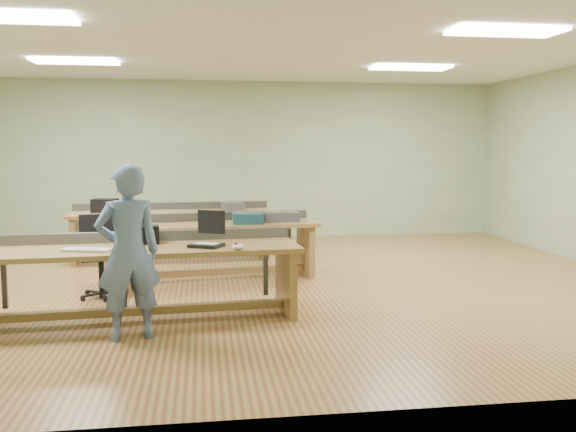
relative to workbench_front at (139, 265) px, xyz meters
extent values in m
plane|color=olive|center=(1.37, 1.55, -0.56)|extent=(10.00, 10.00, 0.00)
plane|color=silver|center=(1.37, 1.55, 2.44)|extent=(10.00, 10.00, 0.00)
cube|color=#9FB88B|center=(1.37, 5.55, 0.94)|extent=(10.00, 0.04, 3.00)
cube|color=#9FB88B|center=(1.37, -2.45, 0.94)|extent=(10.00, 0.04, 3.00)
cube|color=white|center=(-1.13, 0.05, 2.41)|extent=(1.20, 0.50, 0.03)
cube|color=white|center=(-1.13, 3.05, 2.41)|extent=(1.20, 0.50, 0.03)
cube|color=white|center=(3.87, 0.05, 2.41)|extent=(1.20, 0.50, 0.03)
cube|color=white|center=(3.87, 3.05, 2.41)|extent=(1.20, 0.50, 0.03)
cube|color=olive|center=(0.00, -0.04, 0.16)|extent=(3.27, 1.09, 0.05)
cube|color=olive|center=(1.51, 0.07, -0.21)|extent=(0.14, 0.76, 0.70)
cube|color=olive|center=(0.00, -0.04, -0.46)|extent=(2.91, 0.31, 0.08)
cube|color=#4C4F53|center=(-0.03, 0.35, 0.24)|extent=(3.21, 0.32, 0.11)
cube|color=olive|center=(0.78, 1.79, 0.16)|extent=(2.80, 1.06, 0.05)
cube|color=olive|center=(-0.47, 1.64, -0.21)|extent=(0.16, 0.63, 0.70)
cube|color=olive|center=(2.04, 1.95, -0.21)|extent=(0.16, 0.63, 0.70)
cube|color=olive|center=(0.78, 1.79, -0.46)|extent=(2.42, 0.40, 0.08)
cube|color=#4C4F53|center=(0.74, 2.12, 0.24)|extent=(2.72, 0.42, 0.11)
cube|color=olive|center=(0.17, 3.38, 0.16)|extent=(3.12, 0.94, 0.05)
cube|color=olive|center=(-1.27, 3.33, -0.21)|extent=(0.11, 0.73, 0.70)
cube|color=olive|center=(1.61, 3.44, -0.21)|extent=(0.11, 0.73, 0.70)
cube|color=olive|center=(0.17, 3.38, -0.46)|extent=(2.79, 0.21, 0.08)
cube|color=#4C4F53|center=(0.15, 3.75, 0.24)|extent=(3.09, 0.20, 0.11)
imported|color=slate|center=(-0.03, -0.63, 0.23)|extent=(0.67, 0.54, 1.60)
cube|color=black|center=(0.68, -0.11, 0.20)|extent=(0.38, 0.36, 0.03)
cube|color=black|center=(0.73, -0.01, 0.42)|extent=(0.28, 0.15, 0.24)
cube|color=beige|center=(-0.47, -0.22, 0.20)|extent=(0.48, 0.27, 0.03)
ellipsoid|color=white|center=(0.98, -0.31, 0.22)|extent=(0.17, 0.18, 0.06)
cube|color=black|center=(0.05, 0.18, 0.28)|extent=(0.29, 0.20, 0.19)
cylinder|color=black|center=(-0.54, 0.99, -0.33)|extent=(0.06, 0.06, 0.47)
cube|color=black|center=(-0.54, 0.99, -0.07)|extent=(0.55, 0.55, 0.06)
cube|color=black|center=(-0.59, 1.20, 0.19)|extent=(0.43, 0.16, 0.41)
cylinder|color=black|center=(-0.54, 0.99, -0.53)|extent=(0.63, 0.63, 0.06)
cube|color=#153A45|center=(1.23, 1.72, 0.25)|extent=(0.40, 0.30, 0.14)
cube|color=#3C3C3F|center=(1.69, 1.92, 0.25)|extent=(0.49, 0.32, 0.13)
imported|color=#3C3C3F|center=(0.78, 1.68, 0.24)|extent=(0.17, 0.17, 0.10)
cylinder|color=silver|center=(0.72, 1.87, 0.25)|extent=(0.08, 0.08, 0.13)
cube|color=black|center=(-0.85, 3.43, 0.29)|extent=(0.40, 0.32, 0.21)
cube|color=#3C3C3F|center=(1.12, 3.40, 0.25)|extent=(0.38, 0.33, 0.13)
camera|label=1|loc=(0.64, -6.21, 1.18)|focal=38.00mm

